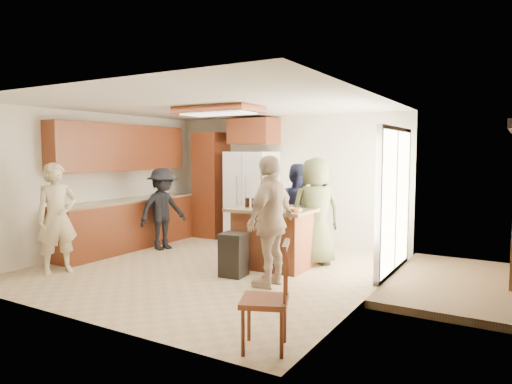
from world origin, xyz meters
The scene contains 12 objects.
person_front_left centered at (-1.81, -1.36, 0.82)m, with size 0.60×0.44×1.64m, color #C6B188.
person_behind_left centered at (0.76, 1.43, 0.80)m, with size 0.78×0.48×1.60m, color #1A1D35.
person_behind_right centered at (1.29, 1.02, 0.86)m, with size 0.84×0.55×1.72m, color #3F4327.
person_side_right centered at (1.23, -0.34, 0.88)m, with size 1.03×0.53×1.76m, color tan.
person_counter centered at (-1.59, 0.68, 0.75)m, with size 0.97×0.45×1.50m, color black.
left_cabinetry centered at (-2.24, 0.40, 0.96)m, with size 0.64×3.00×2.30m.
back_wall_units centered at (-1.33, 2.20, 1.38)m, with size 1.80×0.60×2.45m.
refrigerator centered at (-0.55, 2.12, 0.90)m, with size 0.90×0.76×1.80m.
kitchen_island centered at (0.78, 0.61, 0.47)m, with size 1.28×1.03×0.93m.
island_items centered at (0.95, 0.50, 0.98)m, with size 1.02×0.73×0.15m.
trash_bin centered at (0.54, -0.20, 0.32)m, with size 0.40×0.40×0.63m.
spindle_chair centered at (2.15, -2.11, 0.45)m, with size 0.55×0.55×0.99m.
Camera 1 is at (4.10, -5.62, 1.79)m, focal length 32.00 mm.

